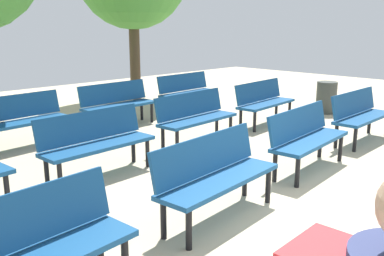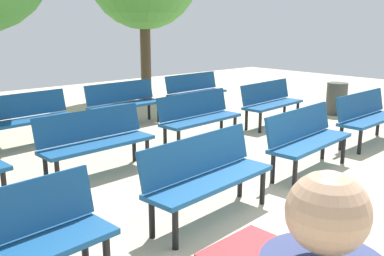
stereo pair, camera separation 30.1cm
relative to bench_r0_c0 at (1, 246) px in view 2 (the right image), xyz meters
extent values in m
cylinder|color=black|center=(0.69, 0.13, -0.30)|extent=(0.06, 0.06, 0.40)
cube|color=navy|center=(2.13, 0.07, -0.07)|extent=(1.63, 0.58, 0.05)
cube|color=navy|center=(2.11, 0.27, 0.17)|extent=(1.60, 0.26, 0.40)
cylinder|color=black|center=(1.45, -0.15, -0.30)|extent=(0.06, 0.06, 0.40)
cylinder|color=black|center=(2.84, -0.03, -0.30)|extent=(0.06, 0.06, 0.40)
cylinder|color=black|center=(1.42, 0.17, -0.30)|extent=(0.06, 0.06, 0.40)
cylinder|color=black|center=(2.81, 0.29, -0.30)|extent=(0.06, 0.06, 0.40)
cube|color=navy|center=(4.18, 0.21, -0.07)|extent=(1.63, 0.58, 0.05)
cube|color=navy|center=(4.16, 0.41, 0.17)|extent=(1.60, 0.27, 0.40)
cylinder|color=black|center=(3.49, -0.01, -0.30)|extent=(0.06, 0.06, 0.40)
cylinder|color=black|center=(4.89, 0.11, -0.30)|extent=(0.06, 0.06, 0.40)
cylinder|color=black|center=(3.47, 0.30, -0.30)|extent=(0.06, 0.06, 0.40)
cylinder|color=black|center=(4.86, 0.43, -0.30)|extent=(0.06, 0.06, 0.40)
cube|color=navy|center=(6.21, 0.35, -0.07)|extent=(1.61, 0.49, 0.05)
cube|color=navy|center=(6.20, 0.55, 0.17)|extent=(1.60, 0.17, 0.40)
cylinder|color=black|center=(5.51, 0.17, -0.30)|extent=(0.06, 0.06, 0.40)
cylinder|color=black|center=(5.50, 0.49, -0.30)|extent=(0.06, 0.06, 0.40)
cylinder|color=black|center=(6.90, 0.54, -0.30)|extent=(0.06, 0.06, 0.40)
cylinder|color=black|center=(0.64, 1.91, -0.30)|extent=(0.06, 0.06, 0.40)
cube|color=navy|center=(1.96, 2.08, -0.07)|extent=(1.62, 0.50, 0.05)
cube|color=navy|center=(1.95, 2.28, 0.17)|extent=(1.60, 0.19, 0.40)
cylinder|color=black|center=(1.26, 1.89, -0.30)|extent=(0.06, 0.06, 0.40)
cylinder|color=black|center=(2.66, 1.95, -0.30)|extent=(0.06, 0.06, 0.40)
cylinder|color=black|center=(1.25, 2.21, -0.30)|extent=(0.06, 0.06, 0.40)
cylinder|color=black|center=(2.65, 2.27, -0.30)|extent=(0.06, 0.06, 0.40)
cube|color=navy|center=(4.05, 2.27, -0.07)|extent=(1.62, 0.54, 0.05)
cube|color=navy|center=(4.03, 2.47, 0.17)|extent=(1.60, 0.22, 0.40)
cylinder|color=black|center=(3.36, 2.07, -0.30)|extent=(0.06, 0.06, 0.40)
cylinder|color=black|center=(4.75, 2.15, -0.30)|extent=(0.06, 0.06, 0.40)
cylinder|color=black|center=(3.34, 2.39, -0.30)|extent=(0.06, 0.06, 0.40)
cylinder|color=black|center=(4.73, 2.47, -0.30)|extent=(0.06, 0.06, 0.40)
cube|color=navy|center=(6.10, 2.33, -0.07)|extent=(1.63, 0.58, 0.05)
cube|color=navy|center=(6.08, 2.53, 0.17)|extent=(1.60, 0.26, 0.40)
cylinder|color=black|center=(5.41, 2.11, -0.30)|extent=(0.06, 0.06, 0.40)
cylinder|color=black|center=(6.81, 2.23, -0.30)|extent=(0.06, 0.06, 0.40)
cylinder|color=black|center=(5.39, 2.43, -0.30)|extent=(0.06, 0.06, 0.40)
cylinder|color=black|center=(6.78, 2.55, -0.30)|extent=(0.06, 0.06, 0.40)
cube|color=navy|center=(1.81, 4.16, -0.07)|extent=(1.63, 0.56, 0.05)
cube|color=navy|center=(1.80, 4.36, 0.17)|extent=(1.60, 0.25, 0.40)
cylinder|color=black|center=(2.52, 4.05, -0.30)|extent=(0.06, 0.06, 0.40)
cylinder|color=black|center=(2.50, 4.37, -0.30)|extent=(0.06, 0.06, 0.40)
cube|color=navy|center=(3.85, 4.27, -0.07)|extent=(1.62, 0.52, 0.05)
cube|color=navy|center=(3.84, 4.47, 0.17)|extent=(1.60, 0.20, 0.40)
cylinder|color=black|center=(3.16, 4.08, -0.30)|extent=(0.06, 0.06, 0.40)
cylinder|color=black|center=(4.56, 4.15, -0.30)|extent=(0.06, 0.06, 0.40)
cylinder|color=black|center=(3.14, 4.40, -0.30)|extent=(0.06, 0.06, 0.40)
cylinder|color=black|center=(4.54, 4.47, -0.30)|extent=(0.06, 0.06, 0.40)
cube|color=navy|center=(5.93, 4.43, -0.07)|extent=(1.62, 0.53, 0.05)
cube|color=navy|center=(5.92, 4.63, 0.17)|extent=(1.60, 0.21, 0.40)
cylinder|color=black|center=(5.24, 4.23, -0.30)|extent=(0.06, 0.06, 0.40)
cylinder|color=black|center=(6.64, 4.31, -0.30)|extent=(0.06, 0.06, 0.40)
cylinder|color=black|center=(5.23, 4.55, -0.30)|extent=(0.06, 0.06, 0.40)
cylinder|color=black|center=(6.62, 4.63, -0.30)|extent=(0.06, 0.06, 0.40)
cylinder|color=#4C3A28|center=(6.11, 6.71, 0.72)|extent=(0.28, 0.28, 2.45)
sphere|color=tan|center=(0.13, -2.38, 1.04)|extent=(0.22, 0.22, 0.22)
cylinder|color=#383D38|center=(8.06, 2.06, -0.14)|extent=(0.46, 0.46, 0.73)
camera|label=1|loc=(-1.03, -2.69, 1.51)|focal=39.99mm
camera|label=2|loc=(-0.81, -2.90, 1.51)|focal=39.99mm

